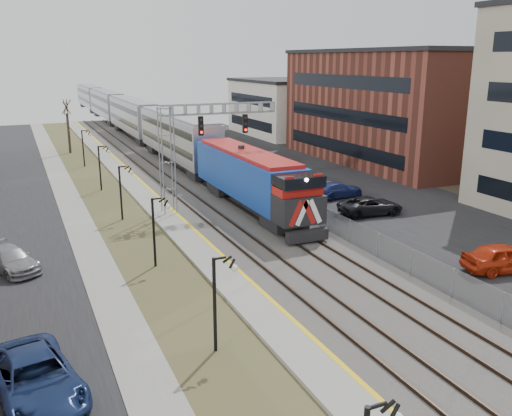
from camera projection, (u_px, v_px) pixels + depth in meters
street_west at (10, 208)px, 42.53m from camera, size 7.00×120.00×0.04m
sidewalk at (70, 202)px, 44.28m from camera, size 2.00×120.00×0.08m
grass_median at (107, 198)px, 45.45m from camera, size 4.00×120.00×0.06m
platform at (142, 194)px, 46.60m from camera, size 2.00×120.00×0.24m
ballast_bed at (198, 188)px, 48.55m from camera, size 8.00×120.00×0.20m
parking_lot at (314, 178)px, 53.25m from camera, size 16.00×120.00×0.04m
platform_edge at (153, 191)px, 46.91m from camera, size 0.24×120.00×0.01m
track_near at (176, 189)px, 47.72m from camera, size 1.58×120.00×0.15m
track_far at (214, 185)px, 49.09m from camera, size 1.58×120.00×0.15m
train at (129, 116)px, 82.34m from camera, size 3.00×108.65×5.33m
signal_gantry at (189, 140)px, 39.83m from camera, size 9.00×1.07×8.15m
lampposts at (153, 232)px, 30.19m from camera, size 0.14×62.14×4.00m
fence at (241, 177)px, 50.00m from camera, size 0.04×120.00×1.60m
buildings_east at (459, 111)px, 53.67m from camera, size 16.00×76.00×15.00m
car_lot_a at (505, 258)px, 29.57m from camera, size 4.93×2.84×1.58m
car_lot_c at (371, 206)px, 40.47m from camera, size 5.09×2.76×1.35m
car_lot_d at (337, 190)px, 45.46m from camera, size 4.75×2.30×1.33m
car_lot_e at (313, 185)px, 46.89m from camera, size 4.91×2.71×1.58m
car_lot_f at (288, 171)px, 52.79m from camera, size 4.77×3.00×1.48m
car_street_a at (35, 379)px, 18.44m from camera, size 3.60×5.93×1.54m
car_street_b at (10, 260)px, 29.74m from camera, size 3.50×4.80×1.29m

